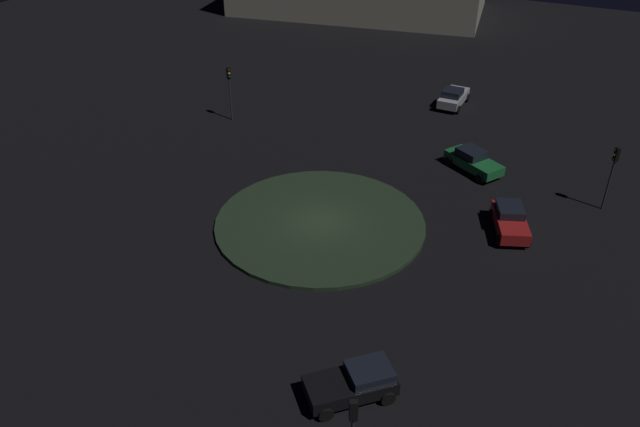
% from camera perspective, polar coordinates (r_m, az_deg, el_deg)
% --- Properties ---
extents(ground_plane, '(121.25, 121.25, 0.00)m').
position_cam_1_polar(ground_plane, '(39.07, 0.00, -1.00)').
color(ground_plane, black).
extents(roundabout_island, '(12.86, 12.86, 0.24)m').
position_cam_1_polar(roundabout_island, '(39.00, 0.00, -0.85)').
color(roundabout_island, '#263823').
rests_on(roundabout_island, ground_plane).
extents(car_silver, '(1.98, 4.08, 1.60)m').
position_cam_1_polar(car_silver, '(56.22, 11.84, 10.15)').
color(car_silver, silver).
rests_on(car_silver, ground_plane).
extents(car_green, '(4.53, 3.69, 1.55)m').
position_cam_1_polar(car_green, '(45.89, 13.53, 4.62)').
color(car_green, '#1E7238').
rests_on(car_green, ground_plane).
extents(car_red, '(3.03, 4.26, 1.53)m').
position_cam_1_polar(car_red, '(39.72, 16.64, -0.56)').
color(car_red, red).
rests_on(car_red, ground_plane).
extents(car_black, '(4.04, 3.95, 1.45)m').
position_cam_1_polar(car_black, '(28.31, 3.08, -14.87)').
color(car_black, black).
rests_on(car_black, ground_plane).
extents(traffic_light_southwest, '(0.40, 0.37, 4.33)m').
position_cam_1_polar(traffic_light_southwest, '(42.99, 24.73, 3.87)').
color(traffic_light_southwest, '#2D2D2D').
rests_on(traffic_light_southwest, ground_plane).
extents(traffic_light_southeast, '(0.39, 0.38, 4.44)m').
position_cam_1_polar(traffic_light_southeast, '(52.04, -8.10, 11.46)').
color(traffic_light_southeast, '#2D2D2D').
rests_on(traffic_light_southeast, ground_plane).
extents(traffic_light_northwest, '(0.37, 0.40, 4.38)m').
position_cam_1_polar(traffic_light_northwest, '(23.81, 2.95, -18.40)').
color(traffic_light_northwest, '#2D2D2D').
rests_on(traffic_light_northwest, ground_plane).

